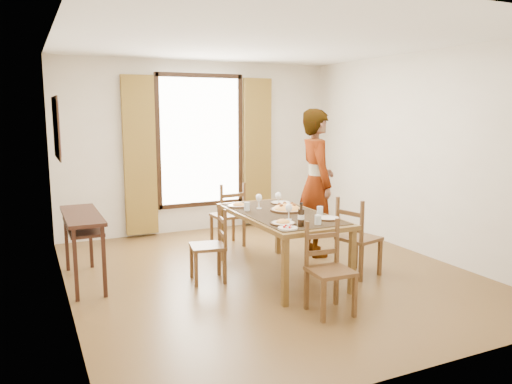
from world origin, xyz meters
name	(u,v)px	position (x,y,z in m)	size (l,w,h in m)	color
ground	(269,273)	(0.00, 0.00, 0.00)	(5.00, 5.00, 0.00)	#492F16
room_shell	(264,144)	(0.00, 0.13, 1.54)	(4.60, 5.10, 2.74)	silver
console_table	(82,224)	(-2.03, 0.60, 0.68)	(0.38, 1.20, 0.80)	black
dining_table	(281,218)	(0.10, -0.12, 0.69)	(0.92, 1.81, 0.76)	brown
chair_west	(210,247)	(-0.71, 0.06, 0.40)	(0.43, 0.43, 0.86)	brown
chair_north	(228,216)	(0.03, 1.36, 0.43)	(0.43, 0.43, 0.93)	brown
chair_south	(329,271)	(0.01, -1.27, 0.41)	(0.41, 0.41, 0.88)	brown
chair_east	(357,239)	(0.91, -0.49, 0.44)	(0.51, 0.51, 0.94)	brown
man	(316,183)	(0.96, 0.50, 0.98)	(0.61, 0.80, 1.96)	gray
plate_sw	(283,222)	(-0.16, -0.64, 0.78)	(0.27, 0.27, 0.05)	silver
plate_se	(328,217)	(0.40, -0.63, 0.78)	(0.27, 0.27, 0.05)	silver
plate_nw	(239,204)	(-0.20, 0.45, 0.78)	(0.27, 0.27, 0.05)	silver
plate_ne	(281,201)	(0.37, 0.40, 0.78)	(0.27, 0.27, 0.05)	silver
pasta_platter	(287,207)	(0.21, -0.04, 0.81)	(0.40, 0.40, 0.10)	orange
caprese_plate	(288,227)	(-0.21, -0.84, 0.78)	(0.20, 0.20, 0.04)	silver
wine_glass_a	(289,212)	(0.00, -0.48, 0.85)	(0.08, 0.08, 0.18)	white
wine_glass_b	(278,199)	(0.24, 0.23, 0.85)	(0.08, 0.08, 0.18)	white
wine_glass_c	(259,201)	(-0.03, 0.22, 0.85)	(0.08, 0.08, 0.18)	white
tumbler_a	(320,211)	(0.44, -0.41, 0.81)	(0.07, 0.07, 0.10)	silver
tumbler_b	(247,206)	(-0.21, 0.18, 0.81)	(0.07, 0.07, 0.10)	silver
tumbler_c	(318,220)	(0.17, -0.80, 0.81)	(0.07, 0.07, 0.10)	silver
wine_bottle	(301,215)	(-0.04, -0.81, 0.88)	(0.07, 0.07, 0.25)	black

